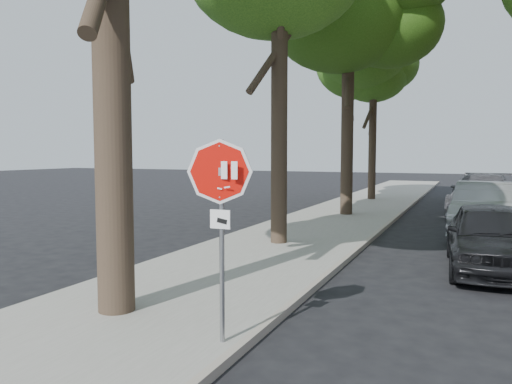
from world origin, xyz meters
The scene contains 10 objects.
ground centered at (0.00, 0.00, 0.00)m, with size 120.00×120.00×0.00m, color black.
sidewalk_left centered at (-2.50, 12.00, 0.06)m, with size 4.00×55.00×0.12m, color gray.
curb_left centered at (-0.45, 12.00, 0.07)m, with size 0.12×55.00×0.13m, color #9E9384.
stop_sign centered at (-0.70, -0.03, 1.95)m, with size 0.76×0.34×2.61m.
tree_mid_b centered at (-2.42, 14.12, 8.00)m, with size 5.88×5.46×10.36m.
tree_far centered at (-2.72, 21.11, 7.21)m, with size 5.29×4.91×9.33m.
car_a centered at (2.60, 6.21, 0.74)m, with size 1.76×4.37×1.49m, color black.
car_b centered at (2.60, 11.20, 0.82)m, with size 1.75×5.01×1.65m, color #919498.
car_c centered at (2.60, 16.92, 0.85)m, with size 2.37×5.84×1.69m, color #56555A.
car_d centered at (2.60, 22.74, 0.72)m, with size 2.40×5.20×1.44m, color black.
Camera 1 is at (2.20, -5.57, 2.56)m, focal length 35.00 mm.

